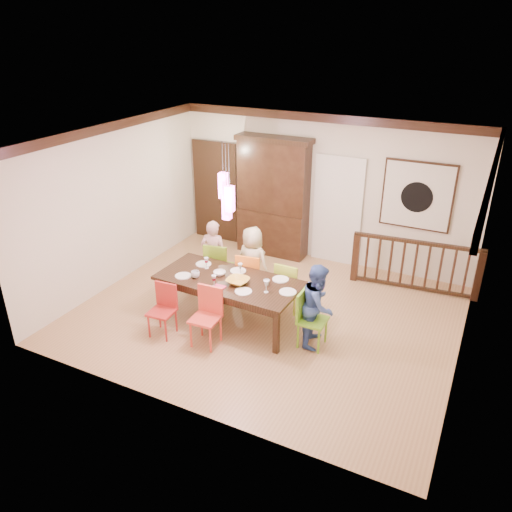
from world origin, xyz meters
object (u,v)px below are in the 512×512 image
at_px(chair_far_left, 219,263).
at_px(person_end_right, 318,305).
at_px(person_far_left, 214,256).
at_px(chair_end_right, 313,316).
at_px(person_far_mid, 252,262).
at_px(balustrade, 415,264).
at_px(china_hutch, 273,197).
at_px(dining_table, 229,283).

height_order(chair_far_left, person_end_right, person_end_right).
bearing_deg(person_far_left, chair_end_right, 150.29).
xyz_separation_m(person_far_left, person_far_mid, (0.71, 0.11, -0.02)).
height_order(balustrade, person_end_right, person_end_right).
bearing_deg(chair_end_right, chair_far_left, 66.88).
bearing_deg(person_end_right, person_far_mid, 53.86).
bearing_deg(person_far_mid, chair_far_left, 16.08).
xyz_separation_m(chair_far_left, china_hutch, (0.16, 1.91, 0.68)).
bearing_deg(person_end_right, dining_table, 85.00).
xyz_separation_m(dining_table, chair_far_left, (-0.66, 0.82, -0.13)).
xyz_separation_m(balustrade, person_far_mid, (-2.50, -1.49, 0.14)).
height_order(balustrade, person_far_left, person_far_left).
relative_size(chair_far_left, person_end_right, 0.73).
bearing_deg(chair_end_right, china_hutch, 34.33).
bearing_deg(chair_far_left, china_hutch, -105.75).
height_order(china_hutch, person_far_left, china_hutch).
bearing_deg(china_hutch, balustrade, -6.69).
xyz_separation_m(balustrade, person_far_left, (-3.21, -1.59, 0.16)).
distance_m(chair_far_left, chair_end_right, 2.28).
bearing_deg(person_far_mid, person_far_left, 17.07).
height_order(chair_far_left, chair_end_right, chair_far_left).
bearing_deg(chair_end_right, dining_table, 87.09).
bearing_deg(balustrade, china_hutch, 167.97).
height_order(chair_end_right, balustrade, balustrade).
distance_m(balustrade, person_end_right, 2.54).
distance_m(chair_end_right, china_hutch, 3.47).
xyz_separation_m(person_far_mid, person_end_right, (1.52, -0.85, 0.00)).
bearing_deg(chair_far_left, balustrade, -164.16).
bearing_deg(person_far_left, balustrade, -162.07).
height_order(china_hutch, person_far_mid, china_hutch).
relative_size(china_hutch, person_far_mid, 1.89).
relative_size(balustrade, person_far_mid, 1.74).
height_order(person_far_left, person_far_mid, person_far_left).
bearing_deg(person_far_left, dining_table, 125.01).
distance_m(dining_table, chair_end_right, 1.46).
relative_size(balustrade, person_end_right, 1.74).
relative_size(chair_end_right, person_far_mid, 0.69).
bearing_deg(person_far_left, chair_far_left, -173.32).
xyz_separation_m(chair_end_right, person_end_right, (0.03, 0.11, 0.14)).
distance_m(chair_far_left, person_far_mid, 0.64).
bearing_deg(china_hutch, person_end_right, -53.62).
bearing_deg(dining_table, china_hutch, 102.16).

